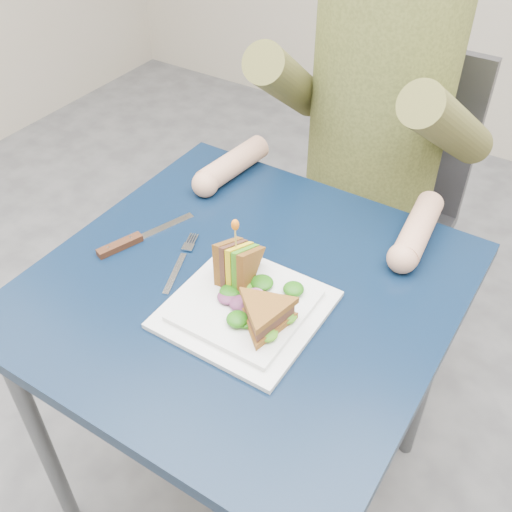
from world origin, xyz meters
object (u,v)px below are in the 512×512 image
Objects in this scene: table at (244,313)px; knife at (129,242)px; chair at (378,190)px; plate at (246,308)px; diner at (380,79)px; fork at (180,264)px; sandwich_flat at (265,315)px; sandwich_upright at (236,265)px.

knife reaches higher than table.
knife is at bearing -109.99° from chair.
knife is (-0.30, 0.03, -0.00)m from plate.
diner is at bearing 90.00° from table.
chair is 0.77m from plate.
diner is 4.28× the size of fork.
table is 0.69m from chair.
sandwich_flat is at bearing -82.74° from chair.
diner is 0.68m from sandwich_flat.
plate reaches higher than table.
knife is (-0.13, -0.01, 0.00)m from fork.
plate is at bearing -53.47° from table.
chair is 0.81m from sandwich_flat.
sandwich_flat reaches higher than plate.
plate is 1.21× the size of knife.
knife is (-0.25, -0.01, -0.05)m from sandwich_upright.
plate is 0.07m from sandwich_flat.
sandwich_upright is (-0.05, 0.05, 0.05)m from plate.
chair is 3.58× the size of plate.
plate is 1.53× the size of sandwich_flat.
table is at bearing 126.53° from plate.
knife is at bearing -113.35° from diner.
plate reaches higher than fork.
diner reaches higher than fork.
diner is 0.68m from knife.
sandwich_flat is (0.10, -0.66, -0.14)m from diner.
chair is 0.78m from knife.
sandwich_flat is at bearing -14.69° from fork.
diner is 0.60m from sandwich_upright.
sandwich_flat is at bearing -33.96° from sandwich_upright.
fork is at bearing -100.70° from chair.
sandwich_flat is (0.10, -0.77, 0.23)m from chair.
fork is (-0.13, -0.01, -0.05)m from sandwich_upright.
plate is at bearing 155.56° from sandwich_flat.
sandwich_upright is (-0.01, -0.70, 0.24)m from chair.
sandwich_flat reaches higher than table.
chair is 4.32× the size of knife.
sandwich_flat is 0.24m from fork.
fork is (-0.13, -0.71, 0.19)m from chair.
fork is at bearing 165.31° from sandwich_flat.
table is 2.88× the size of plate.
table is 0.11m from plate.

